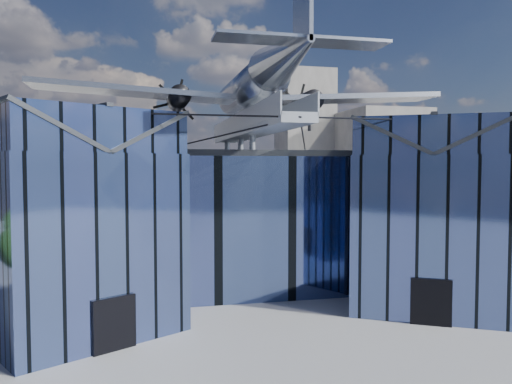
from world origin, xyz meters
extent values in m
plane|color=gray|center=(0.00, 0.00, 0.00)|extent=(120.00, 120.00, 0.00)
cube|color=#485B94|center=(0.00, 9.00, 4.75)|extent=(28.00, 14.00, 9.50)
cube|color=#24272B|center=(0.00, 9.00, 9.70)|extent=(28.00, 14.00, 0.40)
cube|color=#485B94|center=(-10.50, -1.00, 4.75)|extent=(11.79, 11.43, 9.50)
cube|color=#485B94|center=(-10.50, -1.00, 10.60)|extent=(11.56, 11.20, 2.20)
cube|color=#24272B|center=(-12.45, -2.12, 10.60)|extent=(7.98, 9.23, 2.40)
cube|color=#24272B|center=(-8.55, 0.12, 10.60)|extent=(7.98, 9.23, 2.40)
cube|color=#24272B|center=(-10.50, -1.00, 11.75)|extent=(4.30, 7.10, 0.18)
cube|color=black|center=(-8.48, -4.51, 1.30)|extent=(2.03, 1.32, 2.60)
cube|color=black|center=(-6.60, 1.25, 4.75)|extent=(0.34, 0.34, 9.50)
cube|color=#485B94|center=(10.50, -1.00, 4.75)|extent=(11.79, 11.43, 9.50)
cube|color=#485B94|center=(10.50, -1.00, 10.60)|extent=(11.56, 11.20, 2.20)
cube|color=#24272B|center=(8.55, 0.12, 10.60)|extent=(7.98, 9.23, 2.40)
cube|color=#24272B|center=(12.45, -2.12, 10.60)|extent=(7.98, 9.23, 2.40)
cube|color=#24272B|center=(10.50, -1.00, 11.75)|extent=(4.30, 7.10, 0.18)
cube|color=black|center=(8.48, -4.51, 1.30)|extent=(2.03, 1.32, 2.60)
cube|color=black|center=(6.60, 1.25, 4.75)|extent=(0.34, 0.34, 9.50)
cube|color=#9FA5AD|center=(0.00, 3.50, 11.10)|extent=(1.80, 21.00, 0.50)
cube|color=#9FA5AD|center=(-0.90, 3.50, 11.75)|extent=(0.08, 21.00, 1.10)
cube|color=#9FA5AD|center=(0.90, 3.50, 11.75)|extent=(0.08, 21.00, 1.10)
cylinder|color=#9FA5AD|center=(0.00, 13.00, 10.43)|extent=(0.44, 0.44, 1.35)
cylinder|color=#9FA5AD|center=(0.00, 7.00, 10.43)|extent=(0.44, 0.44, 1.35)
cylinder|color=#9FA5AD|center=(0.00, 3.00, 10.43)|extent=(0.44, 0.44, 1.35)
cylinder|color=#9FA5AD|center=(0.00, 4.00, 12.05)|extent=(0.70, 0.70, 1.40)
cylinder|color=black|center=(-5.25, -4.00, 11.40)|extent=(10.55, 6.08, 0.69)
cylinder|color=black|center=(5.25, -4.00, 11.40)|extent=(10.55, 6.08, 0.69)
cylinder|color=black|center=(-3.00, 1.50, 10.55)|extent=(6.09, 17.04, 1.19)
cylinder|color=black|center=(3.00, 1.50, 10.55)|extent=(6.09, 17.04, 1.19)
cylinder|color=#9FA4AC|center=(0.00, 4.00, 14.00)|extent=(2.50, 11.00, 2.50)
sphere|color=#9FA4AC|center=(0.00, 9.50, 14.00)|extent=(2.50, 2.50, 2.50)
cube|color=black|center=(0.00, 8.50, 14.69)|extent=(1.60, 1.40, 0.50)
cone|color=#9FA4AC|center=(0.00, -5.00, 14.30)|extent=(2.50, 7.00, 2.50)
cube|color=#9FA4AC|center=(0.00, -7.30, 15.90)|extent=(0.18, 2.40, 3.40)
cube|color=#9FA4AC|center=(0.00, -7.20, 14.50)|extent=(8.00, 1.80, 0.14)
cube|color=#9FA4AC|center=(-7.00, 5.00, 13.70)|extent=(14.00, 3.20, 1.08)
cylinder|color=black|center=(-4.60, 5.60, 13.45)|extent=(1.44, 3.20, 1.44)
cone|color=black|center=(-4.60, 7.40, 13.45)|extent=(0.70, 0.70, 0.70)
cube|color=black|center=(-4.60, 7.55, 13.45)|extent=(1.05, 0.06, 3.33)
cube|color=black|center=(-4.60, 7.55, 13.45)|extent=(2.53, 0.06, 2.53)
cube|color=black|center=(-4.60, 7.55, 13.45)|extent=(3.33, 0.06, 1.05)
cylinder|color=black|center=(-4.60, 5.00, 12.22)|extent=(0.24, 0.24, 1.75)
cube|color=#9FA4AC|center=(7.00, 5.00, 13.70)|extent=(14.00, 3.20, 1.08)
cylinder|color=black|center=(4.60, 5.60, 13.45)|extent=(1.44, 3.20, 1.44)
cone|color=black|center=(4.60, 7.40, 13.45)|extent=(0.70, 0.70, 0.70)
cube|color=black|center=(4.60, 7.55, 13.45)|extent=(1.05, 0.06, 3.33)
cube|color=black|center=(4.60, 7.55, 13.45)|extent=(2.53, 0.06, 2.53)
cube|color=black|center=(4.60, 7.55, 13.45)|extent=(3.33, 0.06, 1.05)
cylinder|color=black|center=(4.60, 5.00, 12.22)|extent=(0.24, 0.24, 1.75)
cube|color=gray|center=(32.00, 48.00, 9.00)|extent=(12.00, 14.00, 18.00)
cube|color=gray|center=(-20.00, 55.00, 7.00)|extent=(14.00, 10.00, 14.00)
cube|color=gray|center=(22.00, 58.00, 13.00)|extent=(9.00, 9.00, 26.00)
camera|label=1|loc=(-7.13, -28.93, 8.86)|focal=35.00mm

